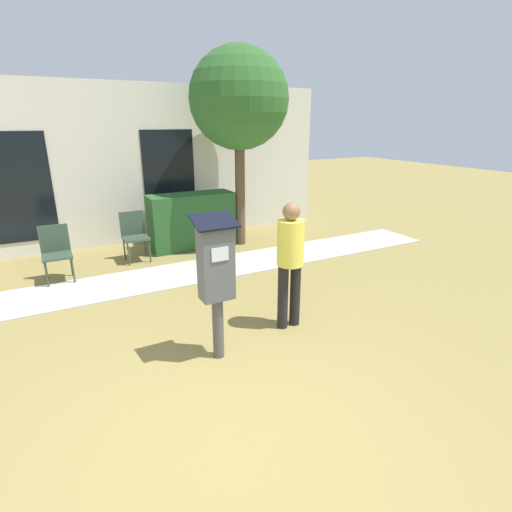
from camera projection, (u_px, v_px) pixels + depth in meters
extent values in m
plane|color=olive|center=(232.00, 448.00, 3.17)|extent=(40.00, 40.00, 0.00)
cube|color=#B7B2A8|center=(131.00, 283.00, 6.38)|extent=(12.00, 1.10, 0.02)
cube|color=silver|center=(97.00, 167.00, 7.89)|extent=(10.00, 0.24, 3.20)
cube|color=black|center=(19.00, 189.00, 7.26)|extent=(1.10, 0.02, 2.00)
cube|color=black|center=(170.00, 179.00, 8.51)|extent=(1.10, 0.02, 2.00)
cylinder|color=#4C4C4C|center=(218.00, 328.00, 4.31)|extent=(0.12, 0.12, 0.70)
cube|color=#4C5156|center=(216.00, 262.00, 4.06)|extent=(0.34, 0.22, 0.80)
cube|color=silver|center=(220.00, 254.00, 3.93)|extent=(0.18, 0.01, 0.14)
cube|color=black|center=(214.00, 221.00, 3.93)|extent=(0.44, 0.31, 0.12)
cylinder|color=black|center=(283.00, 297.00, 4.91)|extent=(0.13, 0.13, 0.82)
cylinder|color=black|center=(295.00, 294.00, 4.99)|extent=(0.13, 0.13, 0.82)
cylinder|color=#EADB4C|center=(291.00, 243.00, 4.73)|extent=(0.32, 0.32, 0.55)
sphere|color=#8C6647|center=(291.00, 211.00, 4.61)|extent=(0.21, 0.21, 0.21)
cylinder|color=#334738|center=(47.00, 275.00, 6.15)|extent=(0.03, 0.03, 0.42)
cylinder|color=#334738|center=(73.00, 271.00, 6.32)|extent=(0.03, 0.03, 0.42)
cylinder|color=#334738|center=(46.00, 268.00, 6.47)|extent=(0.03, 0.03, 0.42)
cylinder|color=#334738|center=(71.00, 264.00, 6.63)|extent=(0.03, 0.03, 0.42)
cube|color=#334738|center=(57.00, 256.00, 6.32)|extent=(0.44, 0.44, 0.04)
cube|color=#334738|center=(54.00, 238.00, 6.41)|extent=(0.44, 0.04, 0.44)
cylinder|color=#334738|center=(129.00, 254.00, 7.11)|extent=(0.03, 0.03, 0.42)
cylinder|color=#334738|center=(150.00, 251.00, 7.28)|extent=(0.03, 0.03, 0.42)
cylinder|color=#334738|center=(124.00, 249.00, 7.43)|extent=(0.03, 0.03, 0.42)
cylinder|color=#334738|center=(145.00, 246.00, 7.59)|extent=(0.03, 0.03, 0.42)
cube|color=#334738|center=(136.00, 238.00, 7.28)|extent=(0.44, 0.44, 0.04)
cube|color=#334738|center=(132.00, 223.00, 7.37)|extent=(0.44, 0.04, 0.44)
cube|color=#285628|center=(192.00, 221.00, 8.06)|extent=(1.69, 0.60, 1.10)
cylinder|color=brown|center=(240.00, 192.00, 8.11)|extent=(0.20, 0.20, 2.20)
sphere|color=#2D6028|center=(239.00, 99.00, 7.55)|extent=(1.90, 1.90, 1.90)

